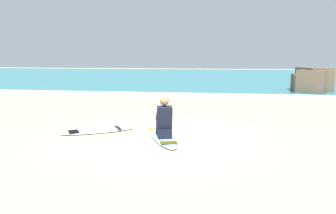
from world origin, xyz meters
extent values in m
plane|color=#CCB584|center=(0.00, 0.00, 0.00)|extent=(80.00, 80.00, 0.00)
cube|color=teal|center=(0.00, 21.87, 0.05)|extent=(80.00, 28.00, 0.10)
cube|color=white|center=(0.00, 8.17, 0.06)|extent=(80.00, 0.90, 0.11)
ellipsoid|color=#9ED1E5|center=(0.07, 0.01, 0.04)|extent=(1.34, 2.46, 0.07)
cube|color=gold|center=(-0.17, 0.64, 0.07)|extent=(0.48, 0.26, 0.01)
cube|color=#4C400C|center=(0.34, -0.72, 0.07)|extent=(0.43, 0.35, 0.01)
cube|color=black|center=(0.19, -0.30, 0.18)|extent=(0.38, 0.33, 0.20)
cylinder|color=black|center=(0.04, -0.15, 0.33)|extent=(0.25, 0.43, 0.43)
cylinder|color=black|center=(-0.02, 0.04, 0.30)|extent=(0.18, 0.28, 0.42)
cube|color=black|center=(-0.05, 0.11, 0.10)|extent=(0.15, 0.24, 0.05)
cylinder|color=black|center=(0.24, -0.10, 0.33)|extent=(0.25, 0.43, 0.43)
cylinder|color=black|center=(0.20, 0.10, 0.30)|extent=(0.18, 0.28, 0.42)
cube|color=black|center=(0.19, 0.17, 0.10)|extent=(0.15, 0.24, 0.05)
cube|color=black|center=(0.18, -0.27, 0.53)|extent=(0.40, 0.37, 0.57)
sphere|color=#A37556|center=(0.17, -0.24, 0.92)|extent=(0.21, 0.21, 0.21)
cylinder|color=black|center=(0.00, -0.16, 0.55)|extent=(0.19, 0.41, 0.31)
cylinder|color=black|center=(0.27, -0.08, 0.55)|extent=(0.19, 0.41, 0.31)
ellipsoid|color=silver|center=(-1.65, 0.29, 0.04)|extent=(1.88, 1.44, 0.07)
cube|color=black|center=(-1.20, 0.57, 0.07)|extent=(0.34, 0.46, 0.01)
cube|color=black|center=(-2.17, -0.02, 0.07)|extent=(0.40, 0.44, 0.01)
cube|color=brown|center=(6.12, 9.95, 0.61)|extent=(1.95, 2.10, 1.22)
cube|color=brown|center=(5.64, 10.44, 0.48)|extent=(1.04, 1.85, 0.96)
cube|color=brown|center=(6.26, 10.45, 0.66)|extent=(1.63, 1.99, 1.32)
camera|label=1|loc=(1.38, -7.72, 1.97)|focal=35.71mm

